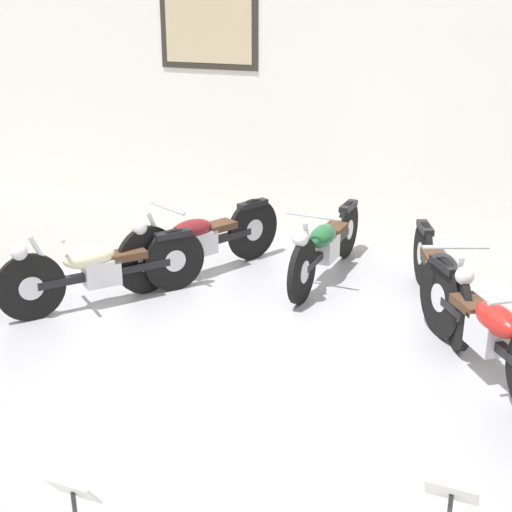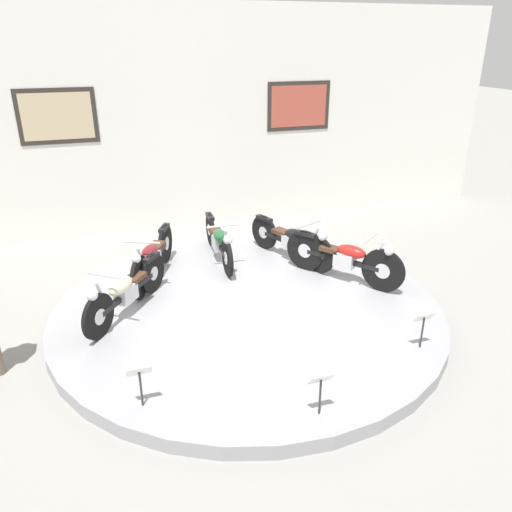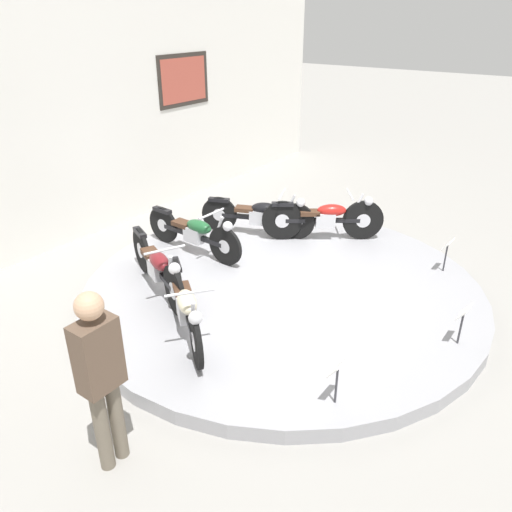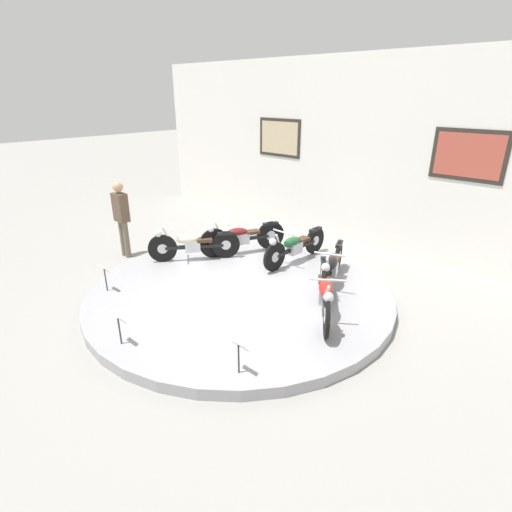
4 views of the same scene
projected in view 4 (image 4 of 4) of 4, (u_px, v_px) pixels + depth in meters
The scene contains 12 objects.
ground_plane at pixel (240, 296), 7.53m from camera, with size 60.00×60.00×0.00m, color gray.
display_platform at pixel (240, 292), 7.50m from camera, with size 5.59×5.59×0.18m, color #99999E.
back_wall at pixel (360, 154), 9.47m from camera, with size 14.00×0.22×4.39m.
motorcycle_cream at pixel (192, 244), 8.55m from camera, with size 1.24×1.58×0.78m.
motorcycle_maroon at pixel (241, 237), 8.90m from camera, with size 0.90×1.85×0.81m.
motorcycle_green at pixel (295, 246), 8.44m from camera, with size 0.54×1.96×0.78m.
motorcycle_black at pixel (332, 267), 7.42m from camera, with size 0.81×1.85×0.79m.
motorcycle_red at pixel (325, 292), 6.43m from camera, with size 1.24×1.67×0.82m.
info_placard_front_left at pixel (105, 272), 7.21m from camera, with size 0.26×0.11×0.51m.
info_placard_front_centre at pixel (118, 322), 5.66m from camera, with size 0.26×0.11×0.51m.
info_placard_front_right at pixel (238, 349), 5.06m from camera, with size 0.26×0.11×0.51m.
visitor_standing at pixel (121, 215), 8.99m from camera, with size 0.36×0.23×1.76m.
Camera 4 is at (4.74, -4.70, 3.57)m, focal length 28.00 mm.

